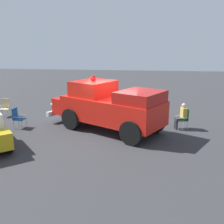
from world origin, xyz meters
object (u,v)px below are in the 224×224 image
vintage_fire_truck (108,106)px  lawn_chair_spare (17,116)px  lawn_chair_near_truck (184,117)px  spectator_seated (182,115)px  lawn_chair_by_car (5,106)px

vintage_fire_truck → lawn_chair_spare: (0.28, -4.53, -0.61)m
lawn_chair_near_truck → lawn_chair_spare: size_ratio=1.00×
lawn_chair_spare → spectator_seated: spectator_seated is taller
vintage_fire_truck → lawn_chair_near_truck: 3.79m
lawn_chair_near_truck → spectator_seated: size_ratio=0.79×
lawn_chair_by_car → lawn_chair_near_truck: bearing=83.6°
lawn_chair_near_truck → spectator_seated: spectator_seated is taller
vintage_fire_truck → lawn_chair_spare: vintage_fire_truck is taller
lawn_chair_spare → lawn_chair_by_car: bearing=-139.1°
vintage_fire_truck → spectator_seated: size_ratio=4.84×
vintage_fire_truck → lawn_chair_near_truck: bearing=99.8°
vintage_fire_truck → lawn_chair_spare: bearing=-86.5°
vintage_fire_truck → lawn_chair_by_car: size_ratio=6.12×
lawn_chair_by_car → lawn_chair_spare: (2.02, 1.75, 0.00)m
spectator_seated → lawn_chair_near_truck: bearing=104.5°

